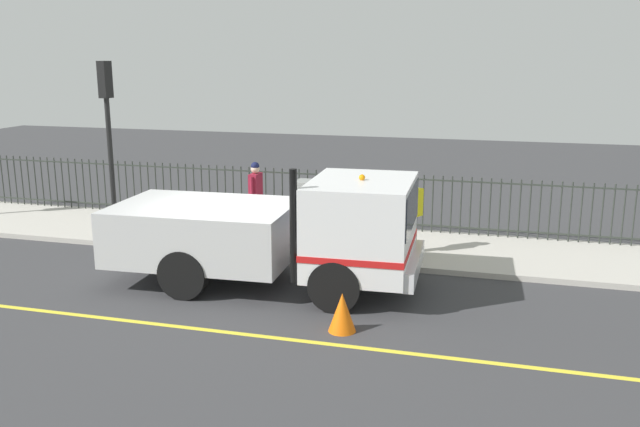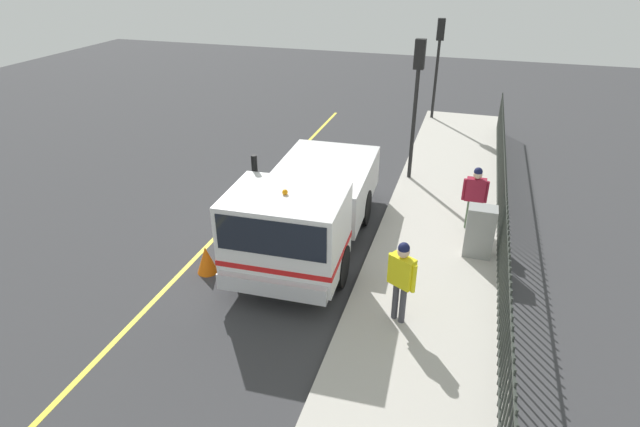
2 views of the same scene
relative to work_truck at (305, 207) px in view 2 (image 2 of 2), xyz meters
The scene contains 11 objects.
ground_plane 1.81m from the work_truck, 93.04° to the left, with size 50.62×50.62×0.00m, color #38383A.
sidewalk_slab 3.59m from the work_truck, 23.01° to the left, with size 3.18×23.01×0.12m, color #B7B2A8.
lane_marking 3.06m from the work_truck, 151.74° to the left, with size 0.12×20.71×0.01m, color yellow.
work_truck is the anchor object (origin of this frame).
worker_standing 3.35m from the work_truck, 38.19° to the right, with size 0.59×0.44×1.78m.
pedestrian_distant 4.42m from the work_truck, 29.50° to the left, with size 0.64×0.23×1.73m.
iron_fence 4.75m from the work_truck, 16.30° to the left, with size 0.04×19.59×1.47m.
traffic_light_near 5.72m from the work_truck, 70.32° to the left, with size 0.31×0.23×4.28m.
traffic_light_mid 12.13m from the work_truck, 81.29° to the left, with size 0.33×0.26×4.08m.
utility_cabinet 4.18m from the work_truck, 12.50° to the left, with size 0.66×0.46×1.27m, color gray.
traffic_cone 2.60m from the work_truck, 141.01° to the right, with size 0.47×0.47×0.67m, color orange.
Camera 2 is at (3.57, -11.44, 6.71)m, focal length 28.33 mm.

